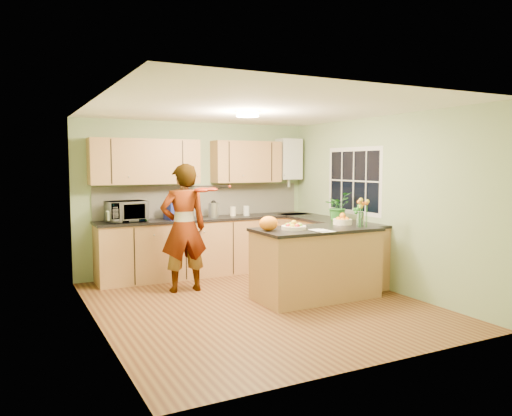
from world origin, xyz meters
name	(u,v)px	position (x,y,z in m)	size (l,w,h in m)	color
floor	(258,304)	(0.00, 0.00, 0.00)	(4.50, 4.50, 0.00)	#502916
ceiling	(258,109)	(0.00, 0.00, 2.50)	(4.00, 4.50, 0.02)	white
wall_back	(196,198)	(0.00, 2.25, 1.25)	(4.00, 0.02, 2.50)	#90AA7A
wall_front	(376,228)	(0.00, -2.25, 1.25)	(4.00, 0.02, 2.50)	#90AA7A
wall_left	(96,215)	(-2.00, 0.00, 1.25)	(0.02, 4.50, 2.50)	#90AA7A
wall_right	(380,203)	(2.00, 0.00, 1.25)	(0.02, 4.50, 2.50)	#90AA7A
back_counter	(209,246)	(0.10, 1.95, 0.47)	(3.64, 0.62, 0.94)	#A67742
right_counter	(328,248)	(1.70, 0.85, 0.47)	(0.62, 2.24, 0.94)	#A67742
splashback	(202,200)	(0.10, 2.23, 1.20)	(3.60, 0.02, 0.52)	beige
upper_cabinets	(190,162)	(-0.18, 2.08, 1.85)	(3.20, 0.34, 0.70)	#A67742
boiler	(289,159)	(1.70, 2.09, 1.90)	(0.40, 0.30, 0.86)	silver
window_right	(354,181)	(1.99, 0.60, 1.55)	(0.01, 1.30, 1.05)	silver
light_switch	(108,216)	(-1.99, -0.60, 1.30)	(0.02, 0.09, 0.09)	silver
ceiling_lamp	(248,114)	(0.00, 0.30, 2.46)	(0.30, 0.30, 0.07)	#FFEABF
peninsula_island	(316,263)	(0.84, -0.08, 0.48)	(1.66, 0.85, 0.95)	#A67742
fruit_dish	(294,226)	(0.49, -0.08, 1.00)	(0.33, 0.33, 0.11)	#FBE8C9
orange_bowl	(343,220)	(1.39, 0.07, 1.02)	(0.27, 0.27, 0.16)	#FBE8C9
flower_vase	(360,206)	(1.44, -0.26, 1.24)	(0.24, 0.24, 0.44)	silver
orange_bag	(269,223)	(0.14, -0.03, 1.05)	(0.25, 0.21, 0.19)	orange
papers	(323,231)	(0.74, -0.38, 0.96)	(0.21, 0.29, 0.01)	white
violinist	(184,228)	(-0.63, 1.07, 0.91)	(0.66, 0.43, 1.82)	tan
violin	(202,190)	(-0.43, 0.85, 1.45)	(0.53, 0.21, 0.11)	#501005
microwave	(126,211)	(-1.24, 1.92, 1.10)	(0.57, 0.39, 0.32)	silver
blue_box	(176,211)	(-0.47, 1.93, 1.07)	(0.32, 0.23, 0.25)	navy
kettle	(214,209)	(0.18, 1.95, 1.07)	(0.17, 0.17, 0.32)	silver
jar_cream	(233,211)	(0.55, 1.99, 1.02)	(0.10, 0.10, 0.16)	#FBE8C9
jar_white	(246,211)	(0.78, 1.95, 1.02)	(0.11, 0.11, 0.16)	silver
potted_plant	(338,206)	(1.70, 0.62, 1.16)	(0.40, 0.34, 0.44)	#2B7627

